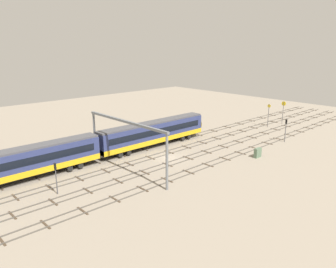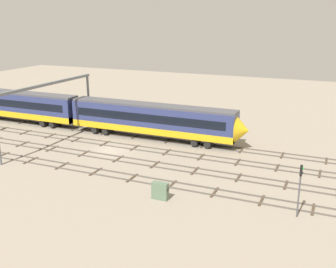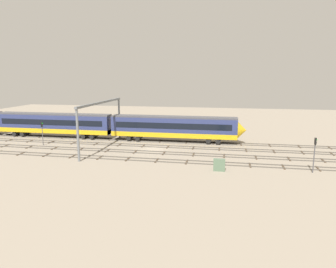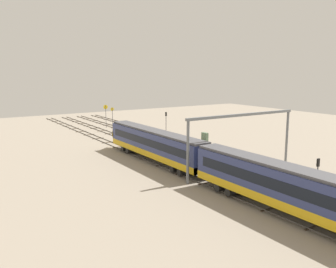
# 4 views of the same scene
# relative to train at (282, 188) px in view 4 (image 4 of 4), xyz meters

# --- Properties ---
(ground_plane) EXTENTS (143.07, 143.07, 0.00)m
(ground_plane) POSITION_rel_train_xyz_m (21.73, -6.86, -2.66)
(ground_plane) COLOR gray
(track_near_foreground) EXTENTS (127.07, 2.40, 0.16)m
(track_near_foreground) POSITION_rel_train_xyz_m (21.73, -13.72, -2.59)
(track_near_foreground) COLOR #59544C
(track_near_foreground) RESTS_ON ground
(track_second_near) EXTENTS (127.07, 2.40, 0.16)m
(track_second_near) POSITION_rel_train_xyz_m (21.73, -9.15, -2.59)
(track_second_near) COLOR #59544C
(track_second_near) RESTS_ON ground
(track_middle) EXTENTS (127.07, 2.40, 0.16)m
(track_middle) POSITION_rel_train_xyz_m (21.73, -4.57, -2.59)
(track_middle) COLOR #59544C
(track_middle) RESTS_ON ground
(track_with_train) EXTENTS (127.07, 2.40, 0.16)m
(track_with_train) POSITION_rel_train_xyz_m (21.73, 0.00, -2.59)
(track_with_train) COLOR #59544C
(track_with_train) RESTS_ON ground
(train) EXTENTS (75.20, 3.24, 4.80)m
(train) POSITION_rel_train_xyz_m (0.00, 0.00, 0.00)
(train) COLOR navy
(train) RESTS_ON ground
(overhead_gantry) EXTENTS (0.40, 18.77, 8.16)m
(overhead_gantry) POSITION_rel_train_xyz_m (12.68, -7.06, 3.55)
(overhead_gantry) COLOR slate
(overhead_gantry) RESTS_ON ground
(speed_sign_near_foreground) EXTENTS (0.14, 0.80, 5.49)m
(speed_sign_near_foreground) POSITION_rel_train_xyz_m (54.29, -6.55, 0.77)
(speed_sign_near_foreground) COLOR #4C4C51
(speed_sign_near_foreground) RESTS_ON ground
(speed_sign_mid_trackside) EXTENTS (0.14, 1.08, 5.62)m
(speed_sign_mid_trackside) POSITION_rel_train_xyz_m (59.84, -7.26, 1.11)
(speed_sign_mid_trackside) COLOR #4C4C51
(speed_sign_mid_trackside) RESTS_ON ground
(signal_light_trackside_approach) EXTENTS (0.31, 0.32, 4.70)m
(signal_light_trackside_approach) POSITION_rel_train_xyz_m (45.51, -15.65, 0.41)
(signal_light_trackside_approach) COLOR #4C4C51
(signal_light_trackside_approach) RESTS_ON ground
(signal_light_trackside_departure) EXTENTS (0.31, 0.32, 4.32)m
(signal_light_trackside_departure) POSITION_rel_train_xyz_m (1.23, -7.30, 0.18)
(signal_light_trackside_departure) COLOR #4C4C51
(signal_light_trackside_departure) RESTS_ON ground
(relay_cabinet) EXTENTS (1.57, 0.62, 1.65)m
(relay_cabinet) POSITION_rel_train_xyz_m (33.34, -17.10, -1.83)
(relay_cabinet) COLOR #597259
(relay_cabinet) RESTS_ON ground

